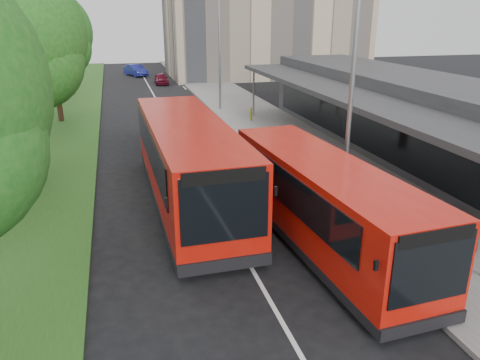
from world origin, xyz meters
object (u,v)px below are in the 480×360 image
at_px(bollard, 251,114).
at_px(car_near, 161,79).
at_px(litter_bin, 301,147).
at_px(car_far, 136,70).
at_px(bus_main, 323,204).
at_px(bus_second, 188,163).
at_px(tree_mid, 16,44).
at_px(tree_far, 51,38).
at_px(lamp_post_far, 218,46).
at_px(lamp_post_near, 350,84).

height_order(bollard, car_near, car_near).
relative_size(litter_bin, car_far, 0.21).
xyz_separation_m(bus_main, bus_second, (-3.46, 4.44, 0.23)).
height_order(bus_main, litter_bin, bus_main).
distance_m(tree_mid, tree_far, 12.00).
height_order(litter_bin, car_far, car_far).
xyz_separation_m(tree_far, bollard, (12.31, -3.54, -4.85)).
bearing_deg(tree_mid, lamp_post_far, 49.32).
height_order(litter_bin, car_near, car_near).
bearing_deg(tree_far, litter_bin, -43.42).
xyz_separation_m(lamp_post_far, bus_main, (-1.59, -21.88, -3.31)).
bearing_deg(car_near, tree_far, -115.63).
bearing_deg(car_far, tree_mid, -121.86).
distance_m(tree_far, lamp_post_far, 11.19).
bearing_deg(bus_second, bus_main, -53.03).
xyz_separation_m(bus_main, litter_bin, (2.99, 9.08, -0.84)).
bearing_deg(tree_mid, lamp_post_near, -32.36).
relative_size(tree_far, car_near, 2.55).
xyz_separation_m(lamp_post_far, car_near, (-2.71, 15.23, -4.16)).
relative_size(lamp_post_far, car_near, 2.42).
height_order(tree_far, bus_second, tree_far).
xyz_separation_m(tree_mid, car_far, (6.24, 35.70, -5.09)).
xyz_separation_m(car_near, car_far, (-2.18, 7.52, 0.09)).
bearing_deg(bollard, lamp_post_near, -94.37).
bearing_deg(lamp_post_far, bollard, -75.21).
relative_size(lamp_post_near, bus_second, 0.70).
xyz_separation_m(lamp_post_near, car_near, (-2.71, 35.23, -4.16)).
bearing_deg(tree_far, lamp_post_far, 4.87).
relative_size(bollard, car_near, 0.26).
height_order(lamp_post_near, car_near, lamp_post_near).
distance_m(tree_mid, lamp_post_near, 13.21).
distance_m(lamp_post_far, bus_main, 22.19).
distance_m(lamp_post_far, car_far, 23.62).
xyz_separation_m(lamp_post_near, lamp_post_far, (0.00, 20.00, 0.00)).
height_order(tree_mid, car_far, tree_mid).
xyz_separation_m(tree_far, litter_bin, (12.52, -11.85, -4.86)).
height_order(tree_far, litter_bin, tree_far).
bearing_deg(bollard, lamp_post_far, 104.79).
height_order(bus_main, car_far, bus_main).
height_order(tree_far, bus_main, tree_far).
relative_size(tree_mid, lamp_post_far, 1.11).
bearing_deg(tree_far, lamp_post_near, -59.71).
bearing_deg(car_near, bus_main, -86.40).
height_order(tree_mid, lamp_post_near, tree_mid).
height_order(tree_mid, bus_main, tree_mid).
bearing_deg(litter_bin, lamp_post_far, 96.22).
relative_size(tree_far, lamp_post_near, 1.05).
bearing_deg(bollard, tree_mid, -145.51).
xyz_separation_m(lamp_post_far, bollard, (1.18, -4.49, -4.14)).
bearing_deg(lamp_post_far, car_near, 100.08).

